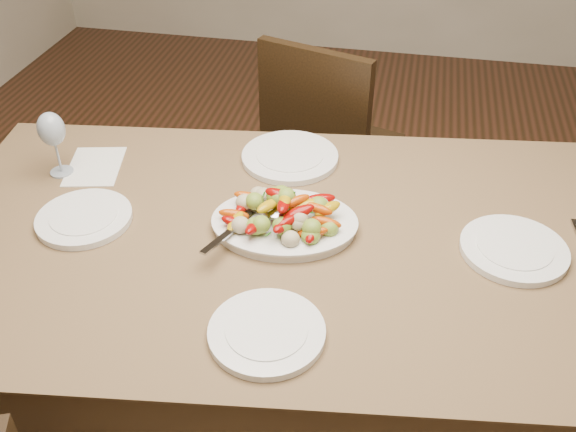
% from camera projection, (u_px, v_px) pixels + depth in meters
% --- Properties ---
extents(floor, '(6.00, 6.00, 0.00)m').
position_uv_depth(floor, '(366.00, 420.00, 2.07)').
color(floor, '#3C2112').
rests_on(floor, ground).
extents(dining_table, '(1.96, 1.27, 0.76)m').
position_uv_depth(dining_table, '(288.00, 337.00, 1.85)').
color(dining_table, brown).
rests_on(dining_table, ground).
extents(chair_far, '(0.53, 0.53, 0.95)m').
position_uv_depth(chair_far, '(335.00, 148.00, 2.51)').
color(chair_far, black).
rests_on(chair_far, ground).
extents(serving_platter, '(0.39, 0.31, 0.02)m').
position_uv_depth(serving_platter, '(285.00, 225.00, 1.64)').
color(serving_platter, white).
rests_on(serving_platter, dining_table).
extents(roasted_vegetables, '(0.32, 0.24, 0.09)m').
position_uv_depth(roasted_vegetables, '(285.00, 207.00, 1.60)').
color(roasted_vegetables, '#7D0603').
rests_on(roasted_vegetables, serving_platter).
extents(serving_spoon, '(0.28, 0.15, 0.03)m').
position_uv_depth(serving_spoon, '(257.00, 222.00, 1.59)').
color(serving_spoon, '#9EA0A8').
rests_on(serving_spoon, serving_platter).
extents(plate_left, '(0.25, 0.25, 0.02)m').
position_uv_depth(plate_left, '(84.00, 219.00, 1.66)').
color(plate_left, white).
rests_on(plate_left, dining_table).
extents(plate_right, '(0.26, 0.26, 0.02)m').
position_uv_depth(plate_right, '(514.00, 250.00, 1.57)').
color(plate_right, white).
rests_on(plate_right, dining_table).
extents(plate_far, '(0.29, 0.29, 0.02)m').
position_uv_depth(plate_far, '(290.00, 157.00, 1.90)').
color(plate_far, white).
rests_on(plate_far, dining_table).
extents(plate_near, '(0.25, 0.25, 0.02)m').
position_uv_depth(plate_near, '(267.00, 333.00, 1.35)').
color(plate_near, white).
rests_on(plate_near, dining_table).
extents(wine_glass, '(0.08, 0.08, 0.20)m').
position_uv_depth(wine_glass, '(54.00, 142.00, 1.79)').
color(wine_glass, '#8C99A5').
rests_on(wine_glass, dining_table).
extents(menu_card, '(0.19, 0.24, 0.00)m').
position_uv_depth(menu_card, '(95.00, 166.00, 1.88)').
color(menu_card, silver).
rests_on(menu_card, dining_table).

